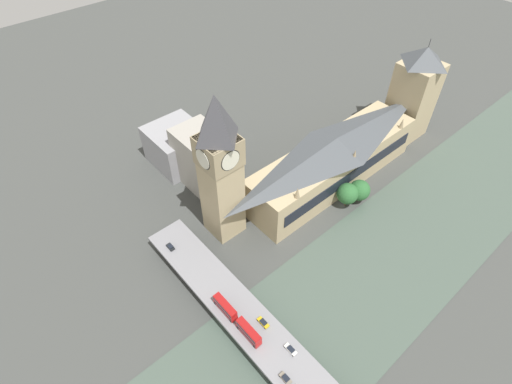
{
  "coord_description": "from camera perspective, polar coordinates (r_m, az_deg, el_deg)",
  "views": [
    {
      "loc": [
        -66.96,
        109.69,
        132.31
      ],
      "look_at": [
        18.12,
        35.58,
        18.0
      ],
      "focal_mm": 28.0,
      "sensor_mm": 36.0,
      "label": 1
    }
  ],
  "objects": [
    {
      "name": "double_decker_bus_mid",
      "position": [
        140.87,
        -4.43,
        -16.04
      ],
      "size": [
        10.42,
        2.64,
        4.79
      ],
      "color": "red",
      "rests_on": "road_bridge"
    },
    {
      "name": "tree_embankment_mid",
      "position": [
        179.25,
        12.93,
        -0.23
      ],
      "size": [
        9.56,
        9.56,
        12.27
      ],
      "color": "brown",
      "rests_on": "ground_plane"
    },
    {
      "name": "double_decker_bus_lead",
      "position": [
        136.39,
        -1.06,
        -19.34
      ],
      "size": [
        10.25,
        2.65,
        4.98
      ],
      "color": "red",
      "rests_on": "road_bridge"
    },
    {
      "name": "clock_tower",
      "position": [
        147.11,
        -5.18,
        3.52
      ],
      "size": [
        14.07,
        14.07,
        65.18
      ],
      "color": "tan",
      "rests_on": "ground_plane"
    },
    {
      "name": "parliament_hall",
      "position": [
        186.38,
        11.01,
        4.46
      ],
      "size": [
        22.68,
        91.15,
        25.49
      ],
      "color": "tan",
      "rests_on": "ground_plane"
    },
    {
      "name": "city_block_west",
      "position": [
        182.03,
        -7.23,
        4.38
      ],
      "size": [
        28.74,
        18.33,
        27.88
      ],
      "color": "#A39E93",
      "rests_on": "ground_plane"
    },
    {
      "name": "ground_plane",
      "position": [
        184.45,
        12.13,
        -1.78
      ],
      "size": [
        600.0,
        600.0,
        0.0
      ],
      "primitive_type": "plane",
      "color": "#424442"
    },
    {
      "name": "river_water",
      "position": [
        175.31,
        20.07,
        -7.44
      ],
      "size": [
        51.69,
        360.0,
        0.3
      ],
      "primitive_type": "cube",
      "color": "#47564C",
      "rests_on": "ground_plane"
    },
    {
      "name": "car_southbound_tail",
      "position": [
        160.07,
        -12.13,
        -7.67
      ],
      "size": [
        3.83,
        1.93,
        1.34
      ],
      "color": "black",
      "rests_on": "road_bridge"
    },
    {
      "name": "victoria_tower",
      "position": [
        222.26,
        21.61,
        13.01
      ],
      "size": [
        18.32,
        18.32,
        52.34
      ],
      "color": "tan",
      "rests_on": "ground_plane"
    },
    {
      "name": "tree_embankment_near",
      "position": [
        183.11,
        14.56,
        0.25
      ],
      "size": [
        9.51,
        9.51,
        11.51
      ],
      "color": "brown",
      "rests_on": "ground_plane"
    },
    {
      "name": "car_northbound_lead",
      "position": [
        133.33,
        4.24,
        -25.02
      ],
      "size": [
        4.19,
        1.85,
        1.4
      ],
      "color": "slate",
      "rests_on": "road_bridge"
    },
    {
      "name": "car_northbound_mid",
      "position": [
        136.75,
        4.97,
        -21.49
      ],
      "size": [
        4.57,
        1.81,
        1.28
      ],
      "color": "silver",
      "rests_on": "road_bridge"
    },
    {
      "name": "road_bridge",
      "position": [
        137.88,
        3.11,
        -22.13
      ],
      "size": [
        135.38,
        14.98,
        6.25
      ],
      "color": "slate",
      "rests_on": "ground_plane"
    },
    {
      "name": "car_southbound_mid",
      "position": [
        140.06,
        1.03,
        -18.14
      ],
      "size": [
        4.57,
        1.82,
        1.42
      ],
      "color": "gold",
      "rests_on": "road_bridge"
    },
    {
      "name": "city_block_center",
      "position": [
        199.84,
        -11.15,
        6.49
      ],
      "size": [
        26.24,
        24.51,
        19.07
      ],
      "color": "#939399",
      "rests_on": "ground_plane"
    }
  ]
}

